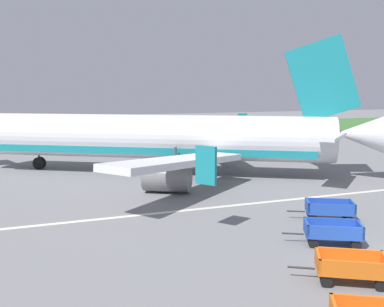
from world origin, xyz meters
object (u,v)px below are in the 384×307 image
baggage_cart_fourth_in_row (332,232)px  airplane (164,138)px  baggage_cart_far_end (329,210)px  baggage_cart_third_in_row (351,267)px

baggage_cart_fourth_in_row → airplane: bearing=96.6°
airplane → baggage_cart_far_end: size_ratio=9.78×
baggage_cart_third_in_row → baggage_cart_far_end: size_ratio=0.98×
airplane → baggage_cart_far_end: 16.92m
airplane → baggage_cart_far_end: (4.54, -16.11, -2.45)m
baggage_cart_third_in_row → baggage_cart_fourth_in_row: (1.96, 3.54, 0.00)m
airplane → baggage_cart_far_end: bearing=-74.3°
airplane → baggage_cart_fourth_in_row: size_ratio=9.81×
airplane → baggage_cart_third_in_row: size_ratio=9.94×
baggage_cart_third_in_row → baggage_cart_far_end: (4.28, 6.72, 0.00)m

